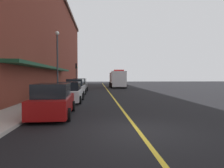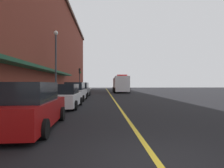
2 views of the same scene
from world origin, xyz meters
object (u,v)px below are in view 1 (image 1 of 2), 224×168
Objects in this scene: parked_car_1 at (70,93)px; box_truck at (117,79)px; parked_car_0 at (53,101)px; parked_car_3 at (80,86)px; traffic_light_near at (76,71)px; parking_meter_2 at (59,88)px; street_lamp_left at (57,56)px; parking_meter_1 at (47,91)px; parking_meter_0 at (33,95)px; parked_car_2 at (76,88)px.

box_truck reaches higher than parked_car_1.
parked_car_3 is at bearing -2.07° from parked_car_0.
parked_car_3 is 8.58m from traffic_light_near.
street_lamp_left reaches higher than parking_meter_2.
parking_meter_0 is at bearing -90.00° from parking_meter_1.
box_truck is 1.80× the size of traffic_light_near.
parking_meter_0 is (-1.34, 0.87, 0.23)m from parked_car_0.
street_lamp_left is at bearing 94.61° from parked_car_2.
parked_car_0 is at bearing -179.33° from parked_car_2.
parked_car_1 is 3.27m from parking_meter_2.
traffic_light_near is (-1.38, 19.99, 2.36)m from parked_car_1.
street_lamp_left is (-0.60, 2.69, 3.34)m from parking_meter_2.
parked_car_1 is 0.67× the size of street_lamp_left.
parked_car_0 is 18.26m from parked_car_3.
parked_car_1 reaches higher than parking_meter_1.
parked_car_0 is at bearing -81.84° from parking_meter_2.
parked_car_2 is 0.71× the size of street_lamp_left.
parked_car_1 is at bearing -15.07° from box_truck.
parked_car_3 is (0.01, 18.26, 0.04)m from parked_car_0.
box_truck is 1.11× the size of street_lamp_left.
parked_car_0 is 3.65× the size of parking_meter_1.
parked_car_2 reaches higher than parking_meter_2.
parked_car_1 is 0.60× the size of box_truck.
parked_car_2 is 0.63× the size of box_truck.
parking_meter_0 is (-1.35, -11.31, 0.19)m from parked_car_2.
parked_car_2 reaches higher than parked_car_1.
parked_car_0 is 1.11× the size of parked_car_3.
parking_meter_2 is at bearing 6.10° from parked_car_0.
parked_car_2 is 11.40m from parking_meter_0.
box_truck is (6.30, 17.27, 0.73)m from parked_car_2.
parked_car_3 is at bearing 0.77° from parked_car_2.
parked_car_3 is 13.75m from parking_meter_1.
parked_car_1 is 5.75m from parked_car_2.
parking_meter_0 and parking_meter_1 have the same top height.
parked_car_2 is (-0.09, 5.75, 0.07)m from parked_car_1.
street_lamp_left is at bearing 94.59° from parking_meter_1.
parked_car_2 is at bearing 83.18° from parking_meter_0.
box_truck reaches higher than parking_meter_2.
parked_car_0 is at bearing 179.15° from parked_car_1.
street_lamp_left reaches higher than parked_car_0.
traffic_light_near is at bearing 89.79° from parking_meter_2.
parked_car_2 is 7.73m from parking_meter_1.
street_lamp_left reaches higher than parking_meter_0.
parking_meter_2 is at bearing 26.37° from parked_car_1.
parked_car_0 is at bearing -87.23° from traffic_light_near.
parked_car_0 is 3.65× the size of parking_meter_2.
parked_car_1 is 0.95× the size of parked_car_2.
parking_meter_0 is 0.31× the size of traffic_light_near.
parking_meter_1 is 4.78m from parking_meter_2.
parked_car_0 is 26.56m from traffic_light_near.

